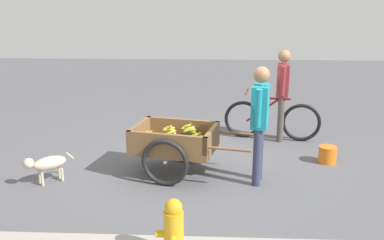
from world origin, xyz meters
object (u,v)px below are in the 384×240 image
cyclist_person (283,87)px  dog (47,164)px  vendor_person (260,115)px  bicycle (272,120)px  fruit_cart (175,143)px  fire_hydrant (173,234)px  plastic_bucket (327,155)px

cyclist_person → dog: size_ratio=2.89×
vendor_person → bicycle: 1.99m
bicycle → dog: 3.79m
fruit_cart → cyclist_person: cyclist_person is taller
fruit_cart → fire_hydrant: bearing=94.4°
cyclist_person → vendor_person: bearing=72.4°
dog → plastic_bucket: 4.02m
fruit_cart → dog: (1.67, 0.41, -0.17)m
vendor_person → plastic_bucket: size_ratio=5.88×
fruit_cart → bicycle: size_ratio=1.08×
fruit_cart → bicycle: bicycle is taller
vendor_person → cyclist_person: bearing=-107.6°
fire_hydrant → plastic_bucket: 3.39m
vendor_person → dog: bearing=3.3°
fruit_cart → plastic_bucket: fruit_cart is taller
bicycle → dog: size_ratio=3.04×
cyclist_person → fire_hydrant: (1.53, 3.74, -0.60)m
fruit_cart → plastic_bucket: bearing=-167.2°
vendor_person → dog: (2.79, 0.16, -0.65)m
dog → fire_hydrant: size_ratio=0.81×
dog → fire_hydrant: (-1.84, 1.76, 0.06)m
vendor_person → plastic_bucket: bearing=-145.9°
bicycle → vendor_person: bearing=76.9°
vendor_person → fire_hydrant: 2.22m
vendor_person → fire_hydrant: size_ratio=2.32×
vendor_person → bicycle: bearing=-103.1°
fruit_cart → bicycle: bearing=-133.9°
fruit_cart → dog: fruit_cart is taller
bicycle → plastic_bucket: size_ratio=6.23×
cyclist_person → fruit_cart: bearing=43.0°
cyclist_person → fire_hydrant: cyclist_person is taller
fruit_cart → plastic_bucket: 2.32m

